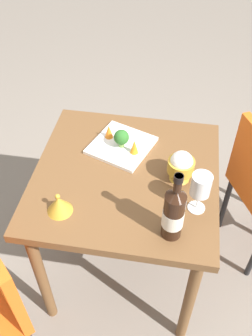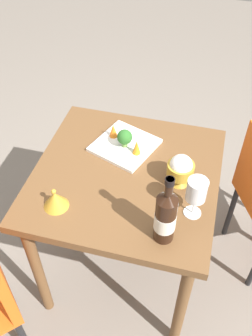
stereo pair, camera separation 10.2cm
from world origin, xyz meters
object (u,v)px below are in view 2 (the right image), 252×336
wine_bottle (166,216)px  rice_bowl_lid (55,199)px  carrot_garnish_left (113,130)px  serving_plate (125,145)px  carrot_garnish_right (137,147)px  wine_glass (197,191)px  rice_bowl (181,169)px  broccoli_floret (125,137)px

wine_bottle → rice_bowl_lid: bearing=175.4°
carrot_garnish_left → serving_plate: bearing=-31.6°
carrot_garnish_left → carrot_garnish_right: carrot_garnish_right is taller
wine_bottle → wine_glass: 0.16m
rice_bowl → serving_plate: (-0.27, 0.15, -0.07)m
wine_bottle → serving_plate: 0.52m
wine_glass → carrot_garnish_right: bearing=137.9°
serving_plate → carrot_garnish_left: 0.09m
wine_glass → broccoli_floret: 0.45m
wine_bottle → serving_plate: wine_bottle is taller
broccoli_floret → serving_plate: bearing=101.5°
rice_bowl_lid → wine_bottle: bearing=-4.6°
rice_bowl → carrot_garnish_right: size_ratio=2.03×
carrot_garnish_left → rice_bowl: bearing=-29.9°
serving_plate → carrot_garnish_left: size_ratio=4.81×
wine_bottle → serving_plate: bearing=120.9°
wine_bottle → rice_bowl: (0.01, 0.28, -0.05)m
carrot_garnish_left → carrot_garnish_right: size_ratio=0.96×
wine_bottle → serving_plate: (-0.26, 0.43, -0.11)m
rice_bowl_lid → broccoli_floret: (0.17, 0.39, 0.03)m
wine_glass → serving_plate: bearing=139.1°
wine_bottle → broccoli_floret: (-0.26, 0.42, -0.05)m
serving_plate → carrot_garnish_right: (0.07, -0.04, 0.04)m
serving_plate → broccoli_floret: size_ratio=3.74×
rice_bowl → carrot_garnish_left: bearing=150.1°
rice_bowl_lid → serving_plate: size_ratio=0.31×
rice_bowl → broccoli_floret: bearing=152.4°
wine_bottle → carrot_garnish_right: (-0.20, 0.39, -0.07)m
carrot_garnish_left → carrot_garnish_right: bearing=-33.2°
wine_bottle → carrot_garnish_right: bearing=116.6°
wine_glass → broccoli_floret: bearing=140.1°
carrot_garnish_right → broccoli_floret: bearing=152.5°
wine_glass → carrot_garnish_right: (-0.28, 0.26, -0.08)m
rice_bowl_lid → carrot_garnish_left: bearing=76.5°
wine_bottle → carrot_garnish_left: (-0.33, 0.47, -0.07)m
wine_glass → rice_bowl: wine_glass is taller
carrot_garnish_left → broccoli_floret: bearing=-37.9°
broccoli_floret → wine_bottle: bearing=-58.6°
rice_bowl → rice_bowl_lid: rice_bowl is taller
rice_bowl_lid → serving_plate: (0.17, 0.40, -0.03)m
wine_bottle → wine_glass: wine_bottle is taller
wine_glass → carrot_garnish_right: wine_glass is taller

